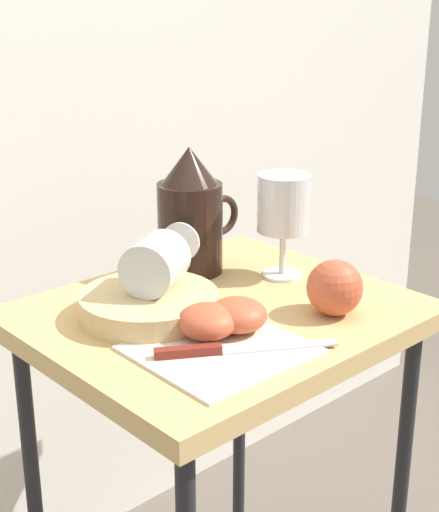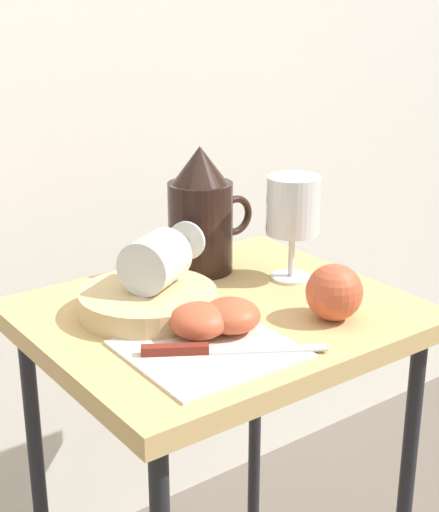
# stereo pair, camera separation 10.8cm
# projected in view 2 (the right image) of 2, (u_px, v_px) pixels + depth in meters

# --- Properties ---
(curtain_drape) EXTENTS (2.40, 0.03, 2.00)m
(curtain_drape) POSITION_uv_depth(u_px,v_px,m) (60.00, 64.00, 1.37)
(curtain_drape) COLOR silver
(curtain_drape) RESTS_ON ground_plane
(table) EXTENTS (0.53, 0.45, 0.69)m
(table) POSITION_uv_depth(u_px,v_px,m) (220.00, 355.00, 1.14)
(table) COLOR tan
(table) RESTS_ON ground_plane
(linen_napkin) EXTENTS (0.21, 0.20, 0.00)m
(linen_napkin) POSITION_uv_depth(u_px,v_px,m) (209.00, 349.00, 0.98)
(linen_napkin) COLOR silver
(linen_napkin) RESTS_ON table
(basket_tray) EXTENTS (0.20, 0.20, 0.03)m
(basket_tray) POSITION_uv_depth(u_px,v_px,m) (148.00, 302.00, 1.09)
(basket_tray) COLOR tan
(basket_tray) RESTS_ON table
(pitcher) EXTENTS (0.16, 0.10, 0.21)m
(pitcher) POSITION_uv_depth(u_px,v_px,m) (201.00, 222.00, 1.23)
(pitcher) COLOR black
(pitcher) RESTS_ON table
(wine_glass_upright) EXTENTS (0.08, 0.08, 0.17)m
(wine_glass_upright) POSITION_uv_depth(u_px,v_px,m) (293.00, 211.00, 1.18)
(wine_glass_upright) COLOR silver
(wine_glass_upright) RESTS_ON table
(wine_glass_tipped_near) EXTENTS (0.16, 0.13, 0.08)m
(wine_glass_tipped_near) POSITION_uv_depth(u_px,v_px,m) (156.00, 260.00, 1.08)
(wine_glass_tipped_near) COLOR silver
(wine_glass_tipped_near) RESTS_ON basket_tray
(apple_half_left) EXTENTS (0.08, 0.08, 0.04)m
(apple_half_left) POSITION_uv_depth(u_px,v_px,m) (199.00, 321.00, 1.01)
(apple_half_left) COLOR #C15133
(apple_half_left) RESTS_ON linen_napkin
(apple_half_right) EXTENTS (0.08, 0.08, 0.04)m
(apple_half_right) POSITION_uv_depth(u_px,v_px,m) (231.00, 316.00, 1.02)
(apple_half_right) COLOR #C15133
(apple_half_right) RESTS_ON linen_napkin
(apple_whole) EXTENTS (0.08, 0.08, 0.08)m
(apple_whole) POSITION_uv_depth(u_px,v_px,m) (334.00, 292.00, 1.06)
(apple_whole) COLOR #C15133
(apple_whole) RESTS_ON table
(knife) EXTENTS (0.21, 0.14, 0.01)m
(knife) POSITION_uv_depth(u_px,v_px,m) (207.00, 350.00, 0.97)
(knife) COLOR silver
(knife) RESTS_ON linen_napkin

